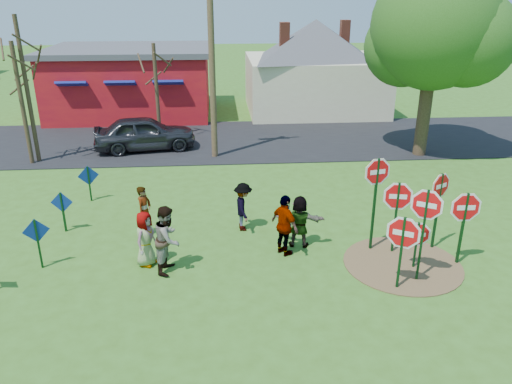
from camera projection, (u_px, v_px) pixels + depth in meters
The scene contains 27 objects.
ground at pixel (237, 253), 14.27m from camera, with size 120.00×120.00×0.00m, color #385F1B.
road at pixel (227, 140), 24.89m from camera, with size 120.00×7.50×0.04m, color black.
dirt_patch at pixel (402, 264), 13.67m from camera, with size 3.20×3.20×0.03m, color brown.
red_building at pixel (132, 81), 29.77m from camera, with size 9.40×7.69×3.90m.
cream_house at pixel (314, 62), 30.20m from camera, with size 9.40×9.40×6.50m.
stop_sign_a at pixel (403, 238), 12.09m from camera, with size 0.98×0.58×2.10m.
stop_sign_b at pixel (377, 181), 13.69m from camera, with size 1.02×0.26×2.91m.
stop_sign_c at pixel (425, 215), 12.25m from camera, with size 0.92×0.56×2.66m.
stop_sign_d at pixel (440, 192), 13.89m from camera, with size 0.87×0.50×2.44m.
stop_sign_e at pixel (417, 237), 13.18m from camera, with size 0.92×0.18×1.47m.
stop_sign_f at pixel (465, 212), 13.15m from camera, with size 1.11×0.08×2.24m.
stop_sign_g at pixel (397, 202), 13.76m from camera, with size 1.08×0.22×2.27m.
blue_diamond_b at pixel (37, 238), 13.19m from camera, with size 0.65×0.25×1.45m.
blue_diamond_c at pixel (62, 207), 15.26m from camera, with size 0.67×0.07×1.32m.
blue_diamond_d at pixel (89, 180), 17.51m from camera, with size 0.69×0.24×1.31m.
person_a at pixel (145, 239), 13.40m from camera, with size 0.76×0.50×1.56m, color #4B4C97.
person_b at pixel (144, 211), 15.10m from camera, with size 0.57×0.37×1.56m, color #2B7D6E.
person_c at pixel (168, 239), 13.07m from camera, with size 0.90×0.70×1.85m, color #9A543C.
person_d at pixel (243, 207), 15.40m from camera, with size 0.99×0.57×1.54m, color #323137.
person_e at pixel (285, 226), 13.88m from camera, with size 1.05×0.44×1.80m, color #5A2E63.
person_f at pixel (299, 222), 14.39m from camera, with size 1.45×0.46×1.57m, color #1E4932.
suv at pixel (145, 133), 23.14m from camera, with size 1.85×4.60×1.57m, color #2A2B2F.
utility_pole at pixel (212, 54), 20.80m from camera, with size 2.10×0.34×8.57m.
leafy_tree at pixel (437, 33), 20.78m from camera, with size 5.82×5.31×8.27m.
bare_tree_west at pixel (19, 87), 20.37m from camera, with size 1.80×1.80×5.12m.
bare_tree_east at pixel (156, 79), 23.99m from camera, with size 1.80×1.80×4.68m.
bare_tree_mid at pixel (24, 70), 20.39m from camera, with size 1.80×1.80×6.12m.
Camera 1 is at (-0.42, -12.58, 6.99)m, focal length 35.00 mm.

